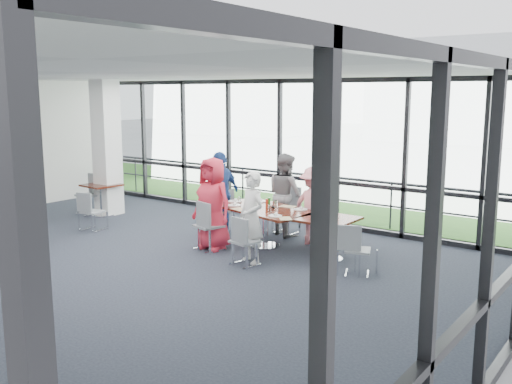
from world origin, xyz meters
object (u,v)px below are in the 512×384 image
Objects in this scene: side_table_left at (102,190)px; chair_spare_r at (358,250)px; diner_near_right at (252,217)px; chair_main_nr at (245,241)px; chair_main_fr at (320,222)px; side_table_right at (327,224)px; diner_near_left at (213,204)px; chair_main_nl at (209,226)px; chair_main_end at (217,211)px; chair_spare_lb at (88,195)px; diner_far_right at (314,206)px; chair_main_fl at (286,211)px; main_table at (265,214)px; diner_end at (221,193)px; diner_far_left at (286,195)px; chair_spare_la at (93,212)px; structural_column at (107,148)px.

chair_spare_r is at bearing -3.87° from side_table_left.
diner_near_right is 0.44m from chair_main_nr.
chair_main_fr is at bearing 97.39° from diner_near_right.
diner_near_left is at bearing -162.75° from side_table_right.
chair_main_end is (-0.81, 1.19, -0.02)m from chair_main_nl.
chair_spare_lb is (-5.50, 0.78, -0.32)m from diner_near_right.
diner_far_right is at bearing 46.65° from diner_near_left.
diner_near_right is 2.17m from chair_main_fl.
chair_main_nr is (0.42, -1.18, -0.21)m from main_table.
chair_main_fl is (-1.62, 1.15, -0.18)m from side_table_right.
side_table_left is 3.43m from diner_end.
chair_main_nl is at bearing 30.74° from diner_end.
diner_near_left is 1.02× the size of diner_far_left.
chair_main_fl reaches higher than chair_spare_la.
diner_near_right is at bearing 106.95° from chair_main_fl.
diner_near_left reaches higher than diner_far_left.
diner_near_left is 1.84× the size of chair_spare_lb.
side_table_right is (6.13, -0.02, 0.03)m from side_table_left.
chair_spare_la is (-4.08, -0.19, -0.39)m from diner_near_right.
side_table_right is 1.03m from diner_far_right.
chair_main_fl is 2.91m from chair_spare_r.
diner_end is 2.18m from chair_main_fr.
chair_main_fr is at bearing 63.10° from chair_main_nl.
diner_near_left reaches higher than diner_far_right.
structural_column is at bearing 151.24° from chair_spare_r.
chair_spare_lb reaches higher than chair_main_end.
chair_spare_r is at bearing -174.44° from chair_spare_lb.
diner_near_right reaches higher than chair_main_end.
chair_main_fr is at bearing 120.57° from chair_main_end.
diner_near_left reaches higher than diner_end.
chair_main_nr is 4.10m from chair_spare_la.
diner_end reaches higher than diner_far_left.
chair_main_nr is 1.89m from chair_spare_r.
diner_far_left is 0.40m from chair_main_fl.
chair_main_nl is 1.07× the size of chair_main_fr.
chair_spare_r is (1.52, -1.18, -0.35)m from diner_far_right.
diner_near_left reaches higher than chair_main_end.
diner_end is 2.00× the size of chair_main_fr.
chair_spare_la is (-2.98, -0.44, -0.46)m from diner_near_left.
chair_spare_lb is at bearing 19.23° from diner_far_right.
chair_spare_lb is at bearing -179.24° from chair_main_nr.
diner_near_left is 1.75m from diner_far_left.
structural_column is at bearing -66.59° from chair_main_end.
structural_column reaches higher than chair_main_end.
chair_main_nr is (5.17, -1.35, -1.18)m from structural_column.
structural_column is 1.24m from chair_spare_lb.
side_table_left is at bearing -166.21° from main_table.
chair_main_fl is at bearing 123.46° from chair_spare_r.
diner_far_left reaches higher than diner_near_right.
diner_end is 0.46m from chair_main_end.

